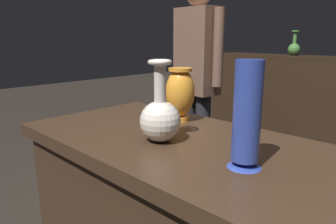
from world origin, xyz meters
name	(u,v)px	position (x,y,z in m)	size (l,w,h in m)	color
vase_centerpiece	(160,117)	(-0.01, -0.07, 0.89)	(0.14, 0.14, 0.28)	silver
vase_tall_behind	(247,117)	(0.32, -0.06, 0.94)	(0.10, 0.10, 0.30)	#2D429E
vase_left_accent	(180,93)	(-0.15, 0.19, 0.92)	(0.13, 0.13, 0.23)	orange
shelf_vase_left	(294,48)	(-0.52, 2.23, 1.06)	(0.11, 0.11, 0.23)	#477A38
visitor_near_left	(197,74)	(-0.68, 0.96, 0.90)	(0.47, 0.22, 1.54)	#232328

